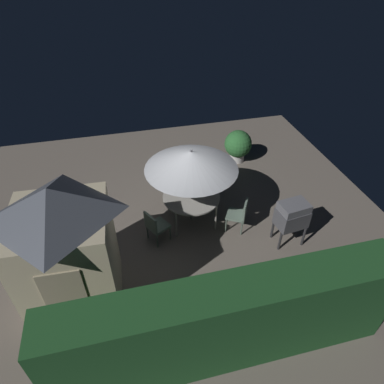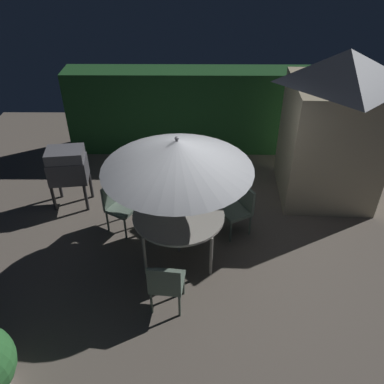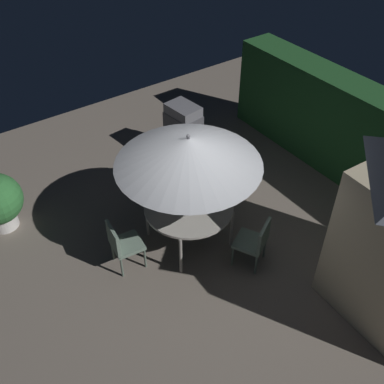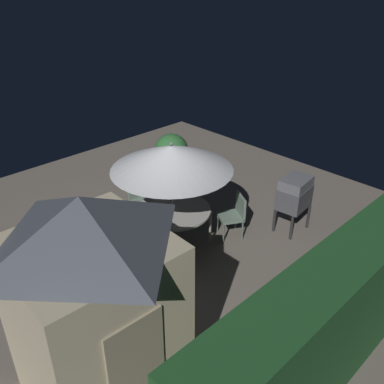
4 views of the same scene
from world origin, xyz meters
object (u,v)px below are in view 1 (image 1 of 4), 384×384
at_px(garden_shed, 66,249).
at_px(chair_far_side, 186,178).
at_px(patio_table, 191,198).
at_px(potted_plant_by_shed, 238,145).
at_px(chair_near_shed, 240,213).
at_px(bbq_grill, 292,215).
at_px(chair_toward_hedge, 155,225).
at_px(patio_umbrella, 191,160).

bearing_deg(garden_shed, chair_far_side, -134.90).
distance_m(garden_shed, patio_table, 3.41).
distance_m(garden_shed, potted_plant_by_shed, 6.63).
bearing_deg(patio_table, garden_shed, 32.27).
bearing_deg(chair_near_shed, potted_plant_by_shed, -109.24).
height_order(bbq_grill, chair_toward_hedge, bbq_grill).
relative_size(chair_near_shed, chair_toward_hedge, 1.00).
bearing_deg(potted_plant_by_shed, chair_toward_hedge, 43.47).
bearing_deg(chair_near_shed, garden_shed, 16.33).
distance_m(chair_near_shed, chair_far_side, 2.06).
relative_size(garden_shed, bbq_grill, 2.39).
bearing_deg(bbq_grill, patio_table, -32.38).
bearing_deg(chair_toward_hedge, chair_far_side, -123.85).
xyz_separation_m(garden_shed, patio_umbrella, (-2.82, -1.78, 0.41)).
bearing_deg(patio_table, patio_umbrella, -90.00).
height_order(patio_table, chair_toward_hedge, chair_toward_hedge).
height_order(chair_near_shed, chair_toward_hedge, same).
xyz_separation_m(patio_table, bbq_grill, (-2.11, 1.34, 0.11)).
bearing_deg(chair_near_shed, chair_far_side, -62.31).
relative_size(patio_umbrella, chair_far_side, 2.50).
bearing_deg(chair_far_side, chair_near_shed, 117.69).
distance_m(patio_umbrella, potted_plant_by_shed, 3.55).
height_order(garden_shed, chair_toward_hedge, garden_shed).
relative_size(chair_far_side, chair_toward_hedge, 1.00).
bearing_deg(patio_table, bbq_grill, 147.62).
xyz_separation_m(patio_table, chair_toward_hedge, (1.03, 0.56, -0.22)).
bearing_deg(chair_far_side, bbq_grill, 128.04).
distance_m(chair_far_side, potted_plant_by_shed, 2.43).
bearing_deg(bbq_grill, chair_near_shed, -34.63).
xyz_separation_m(patio_umbrella, chair_toward_hedge, (1.03, 0.56, -1.35)).
height_order(bbq_grill, potted_plant_by_shed, bbq_grill).
xyz_separation_m(bbq_grill, chair_far_side, (1.97, -2.52, -0.33)).
height_order(patio_table, chair_far_side, chair_far_side).
xyz_separation_m(patio_umbrella, chair_near_shed, (-1.09, 0.63, -1.35)).
height_order(patio_umbrella, bbq_grill, patio_umbrella).
xyz_separation_m(chair_near_shed, chair_far_side, (0.96, -1.82, 0.00)).
height_order(garden_shed, chair_far_side, garden_shed).
xyz_separation_m(patio_table, chair_near_shed, (-1.09, 0.63, -0.22)).
bearing_deg(patio_umbrella, bbq_grill, 147.62).
height_order(garden_shed, potted_plant_by_shed, garden_shed).
height_order(chair_far_side, potted_plant_by_shed, potted_plant_by_shed).
distance_m(chair_toward_hedge, potted_plant_by_shed, 4.43).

